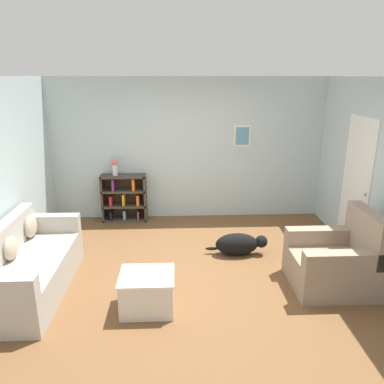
# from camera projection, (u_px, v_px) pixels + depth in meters

# --- Properties ---
(ground_plane) EXTENTS (14.00, 14.00, 0.00)m
(ground_plane) POSITION_uv_depth(u_px,v_px,m) (193.00, 273.00, 5.17)
(ground_plane) COLOR brown
(wall_back) EXTENTS (5.60, 0.13, 2.60)m
(wall_back) POSITION_uv_depth(u_px,v_px,m) (188.00, 149.00, 6.93)
(wall_back) COLOR silver
(wall_back) RESTS_ON ground_plane
(couch) EXTENTS (0.82, 1.90, 0.86)m
(couch) POSITION_uv_depth(u_px,v_px,m) (27.00, 268.00, 4.65)
(couch) COLOR #ADA89E
(couch) RESTS_ON ground_plane
(bookshelf) EXTENTS (0.82, 0.29, 0.87)m
(bookshelf) POSITION_uv_depth(u_px,v_px,m) (124.00, 198.00, 6.95)
(bookshelf) COLOR #42382D
(bookshelf) RESTS_ON ground_plane
(recliner_chair) EXTENTS (1.01, 0.90, 1.01)m
(recliner_chair) POSITION_uv_depth(u_px,v_px,m) (337.00, 261.00, 4.77)
(recliner_chair) COLOR gray
(recliner_chair) RESTS_ON ground_plane
(coffee_table) EXTENTS (0.63, 0.54, 0.44)m
(coffee_table) POSITION_uv_depth(u_px,v_px,m) (147.00, 291.00, 4.32)
(coffee_table) COLOR silver
(coffee_table) RESTS_ON ground_plane
(dog) EXTENTS (0.94, 0.30, 0.34)m
(dog) POSITION_uv_depth(u_px,v_px,m) (239.00, 244.00, 5.66)
(dog) COLOR black
(dog) RESTS_ON ground_plane
(vase) EXTENTS (0.12, 0.12, 0.31)m
(vase) POSITION_uv_depth(u_px,v_px,m) (115.00, 166.00, 6.74)
(vase) COLOR silver
(vase) RESTS_ON bookshelf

